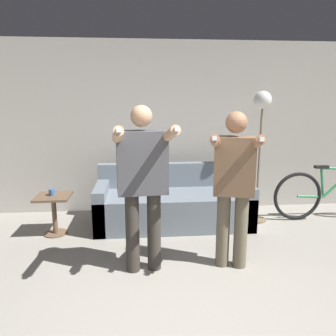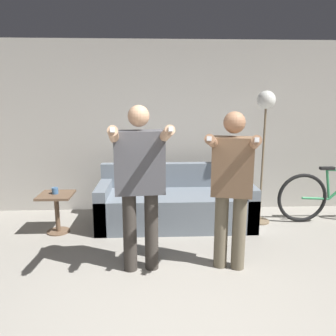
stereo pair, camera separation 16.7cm
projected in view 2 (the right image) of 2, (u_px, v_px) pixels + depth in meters
name	position (u px, v px, depth m)	size (l,w,h in m)	color
wall_back	(169.00, 128.00, 5.07)	(10.00, 0.05, 2.60)	#B7B2A8
couch	(175.00, 205.00, 4.62)	(2.13, 0.86, 0.81)	slate
person_left	(140.00, 177.00, 3.21)	(0.60, 0.70, 1.69)	#38332D
person_right	(232.00, 181.00, 3.26)	(0.59, 0.75, 1.63)	#6B604C
cat	(142.00, 158.00, 4.79)	(0.54, 0.14, 0.18)	silver
floor_lamp	(265.00, 118.00, 4.43)	(0.29, 0.29, 1.85)	#756047
side_table	(57.00, 205.00, 4.30)	(0.43, 0.43, 0.53)	brown
cup	(55.00, 191.00, 4.27)	(0.08, 0.08, 0.08)	#3D6693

